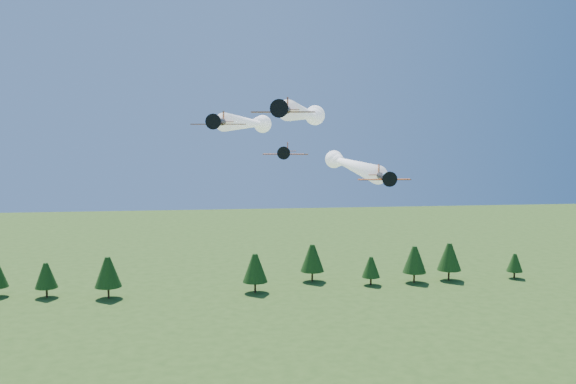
{
  "coord_description": "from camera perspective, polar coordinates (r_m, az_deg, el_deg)",
  "views": [
    {
      "loc": [
        -11.38,
        -82.45,
        48.85
      ],
      "look_at": [
        -1.05,
        0.0,
        40.45
      ],
      "focal_mm": 40.0,
      "sensor_mm": 36.0,
      "label": 1
    }
  ],
  "objects": [
    {
      "name": "plane_slot",
      "position": [
        91.98,
        -0.2,
        3.56
      ],
      "size": [
        6.58,
        7.23,
        2.3
      ],
      "rotation": [
        0.0,
        0.0,
        -0.21
      ],
      "color": "black",
      "rests_on": "ground"
    },
    {
      "name": "plane_right",
      "position": [
        114.38,
        5.25,
        2.56
      ],
      "size": [
        8.62,
        56.96,
        3.7
      ],
      "rotation": [
        0.0,
        0.0,
        -0.06
      ],
      "color": "black",
      "rests_on": "ground"
    },
    {
      "name": "plane_left",
      "position": [
        114.66,
        -3.25,
        6.11
      ],
      "size": [
        15.84,
        55.2,
        3.7
      ],
      "rotation": [
        0.0,
        0.0,
        -0.21
      ],
      "color": "black",
      "rests_on": "ground"
    },
    {
      "name": "plane_lead",
      "position": [
        102.8,
        1.77,
        6.9
      ],
      "size": [
        17.33,
        51.87,
        3.7
      ],
      "rotation": [
        0.0,
        0.0,
        -0.25
      ],
      "color": "black",
      "rests_on": "ground"
    },
    {
      "name": "treeline",
      "position": [
        195.82,
        -2.38,
        -6.57
      ],
      "size": [
        179.24,
        20.35,
        11.99
      ],
      "color": "#382314",
      "rests_on": "ground"
    }
  ]
}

